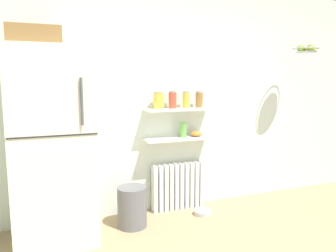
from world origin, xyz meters
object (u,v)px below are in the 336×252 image
(storage_jar_1, at_px, (173,100))
(hanging_fruit_basket, at_px, (307,49))
(storage_jar_2, at_px, (186,100))
(pet_food_bowl, at_px, (203,212))
(radiator, at_px, (178,186))
(refrigerator, at_px, (53,143))
(storage_jar_3, at_px, (199,99))
(shelf_bowl, at_px, (196,134))
(storage_jar_0, at_px, (159,100))
(trash_bin, at_px, (132,207))
(vase, at_px, (183,130))

(storage_jar_1, relative_size, hanging_fruit_basket, 0.64)
(storage_jar_2, xyz_separation_m, pet_food_bowl, (0.11, -0.24, -1.27))
(radiator, bearing_deg, pet_food_bowl, -54.89)
(refrigerator, distance_m, storage_jar_3, 1.69)
(storage_jar_1, distance_m, shelf_bowl, 0.51)
(refrigerator, relative_size, storage_jar_2, 10.34)
(radiator, distance_m, storage_jar_0, 1.05)
(storage_jar_0, xyz_separation_m, storage_jar_2, (0.33, 0.00, -0.00))
(trash_bin, relative_size, pet_food_bowl, 2.14)
(storage_jar_2, bearing_deg, vase, 180.00)
(storage_jar_1, distance_m, storage_jar_2, 0.17)
(refrigerator, height_order, pet_food_bowl, refrigerator)
(radiator, distance_m, vase, 0.68)
(storage_jar_0, relative_size, pet_food_bowl, 0.97)
(storage_jar_2, xyz_separation_m, hanging_fruit_basket, (1.47, -0.26, 0.60))
(shelf_bowl, distance_m, hanging_fruit_basket, 1.69)
(refrigerator, bearing_deg, vase, 9.46)
(pet_food_bowl, bearing_deg, shelf_bowl, 84.05)
(vase, bearing_deg, shelf_bowl, 0.00)
(storage_jar_0, xyz_separation_m, storage_jar_1, (0.17, 0.00, 0.00))
(refrigerator, relative_size, vase, 11.35)
(radiator, height_order, pet_food_bowl, radiator)
(storage_jar_0, xyz_separation_m, pet_food_bowl, (0.44, -0.24, -1.27))
(storage_jar_0, distance_m, storage_jar_3, 0.50)
(storage_jar_3, bearing_deg, pet_food_bowl, -103.20)
(refrigerator, bearing_deg, pet_food_bowl, -0.21)
(shelf_bowl, distance_m, trash_bin, 1.12)
(pet_food_bowl, xyz_separation_m, hanging_fruit_basket, (1.36, -0.02, 1.87))
(trash_bin, bearing_deg, storage_jar_1, 24.05)
(storage_jar_2, relative_size, vase, 1.10)
(storage_jar_1, distance_m, pet_food_bowl, 1.33)
(storage_jar_0, xyz_separation_m, vase, (0.30, 0.00, -0.35))
(vase, bearing_deg, storage_jar_2, 0.00)
(storage_jar_0, bearing_deg, storage_jar_2, 0.00)
(refrigerator, bearing_deg, shelf_bowl, 8.48)
(storage_jar_0, bearing_deg, trash_bin, -147.37)
(radiator, relative_size, storage_jar_3, 3.31)
(refrigerator, height_order, shelf_bowl, refrigerator)
(storage_jar_2, height_order, pet_food_bowl, storage_jar_2)
(refrigerator, distance_m, storage_jar_2, 1.53)
(storage_jar_2, relative_size, pet_food_bowl, 0.96)
(storage_jar_2, bearing_deg, storage_jar_3, -0.00)
(refrigerator, height_order, trash_bin, refrigerator)
(radiator, relative_size, vase, 3.64)
(storage_jar_3, height_order, shelf_bowl, storage_jar_3)
(radiator, distance_m, shelf_bowl, 0.66)
(storage_jar_3, distance_m, vase, 0.40)
(radiator, relative_size, hanging_fruit_basket, 2.02)
(storage_jar_3, distance_m, shelf_bowl, 0.40)
(trash_bin, bearing_deg, storage_jar_2, 18.91)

